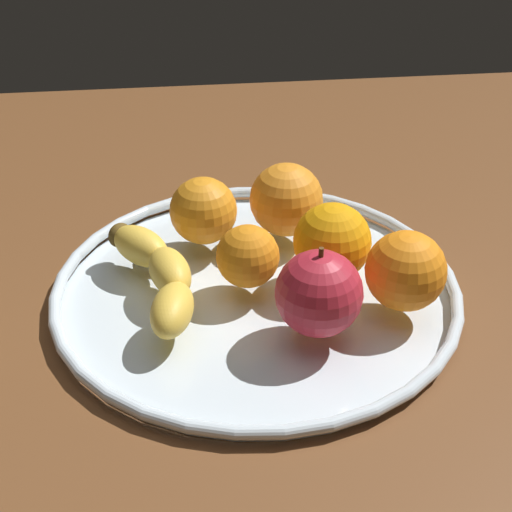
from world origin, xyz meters
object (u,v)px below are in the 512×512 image
Objects in this scene: fruit_bowl at (256,289)px; orange_center at (406,271)px; banana at (158,273)px; orange_back_right at (286,200)px; orange_front_right at (248,258)px; apple at (319,293)px; orange_back_left at (332,242)px; orange_front_left at (203,211)px.

fruit_bowl is 5.34× the size of orange_center.
orange_center reaches higher than fruit_bowl.
orange_back_right reaches higher than banana.
orange_back_right is (9.29, -4.97, 0.81)cm from orange_front_right.
banana is (-0.13, 9.25, 2.74)cm from fruit_bowl.
fruit_bowl is 14.69cm from orange_center.
fruit_bowl is at bearing 30.80° from apple.
orange_back_left is at bearing 45.65° from orange_center.
orange_front_left reaches higher than fruit_bowl.
apple is 1.22× the size of orange_front_left.
orange_front_left reaches higher than banana.
apple reaches higher than orange_center.
orange_center is at bearing -111.02° from fruit_bowl.
orange_back_right reaches higher than orange_center.
orange_front_left is (8.27, 4.49, 4.36)cm from fruit_bowl.
fruit_bowl is 8.73cm from orange_back_left.
banana is 2.40× the size of orange_back_right.
orange_center is (-5.01, -13.03, 4.59)cm from fruit_bowl.
orange_back_left is 1.08× the size of orange_front_left.
orange_back_right is at bearing 1.41° from apple.
orange_front_left is at bearing 23.24° from orange_front_right.
banana is 15.91cm from apple.
orange_front_left is (8.40, -4.77, 1.63)cm from banana.
orange_front_right is 10.57cm from orange_back_right.
orange_front_right is 14.59cm from orange_center.
orange_back_right is at bearing -85.57° from orange_front_left.
fruit_bowl is 10.94cm from orange_back_right.
orange_back_left is at bearing -18.68° from apple.
fruit_bowl is 5.15× the size of orange_back_right.
orange_back_left is 14.17cm from orange_front_left.
orange_back_left is 1.24× the size of orange_front_right.
fruit_bowl is 4.66× the size of apple.
fruit_bowl is at bearing -151.51° from orange_front_left.
orange_front_right is (-0.35, 0.79, 3.91)cm from fruit_bowl.
orange_back_left is (0.65, -16.63, 1.91)cm from banana.
fruit_bowl is 5.69× the size of orange_front_left.
banana is 2.17× the size of apple.
orange_back_left is 8.24cm from orange_front_right.
orange_center is 0.96× the size of orange_back_right.
orange_front_left is (7.75, 11.86, -0.28)cm from orange_back_left.
orange_back_right is at bearing -28.13° from orange_front_right.
banana is at bearing 92.25° from orange_back_left.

